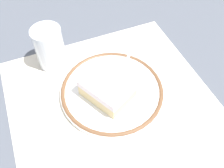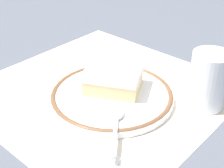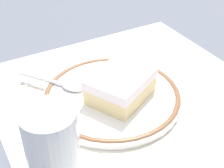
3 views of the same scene
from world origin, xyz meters
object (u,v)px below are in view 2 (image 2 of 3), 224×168
cup (208,83)px  sugar_packet (102,157)px  plate (112,95)px  spoon (117,120)px  cake_slice (113,79)px  napkin (15,98)px

cup → sugar_packet: bearing=-101.1°
plate → spoon: spoon is taller
cake_slice → cup: 0.17m
plate → cup: (0.14, 0.10, 0.04)m
cake_slice → sugar_packet: 0.18m
spoon → cup: (0.07, 0.16, 0.03)m
spoon → sugar_packet: 0.07m
spoon → sugar_packet: (0.03, -0.07, -0.01)m
sugar_packet → cup: bearing=78.9°
napkin → sugar_packet: (0.23, -0.00, 0.00)m
spoon → sugar_packet: bearing=-65.8°
spoon → napkin: bearing=-162.9°
cup → napkin: size_ratio=0.76×
cake_slice → spoon: bearing=-45.4°
cup → napkin: bearing=-141.2°
spoon → cup: size_ratio=1.05×
cup → sugar_packet: 0.23m
spoon → napkin: size_ratio=0.81×
plate → sugar_packet: size_ratio=4.55×
plate → napkin: (-0.13, -0.12, -0.01)m
cup → sugar_packet: size_ratio=2.05×
plate → cup: bearing=35.5°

